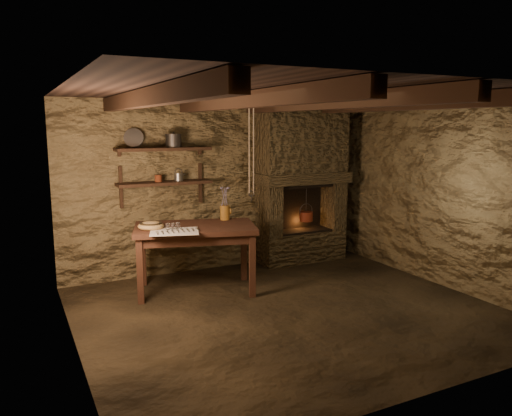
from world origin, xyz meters
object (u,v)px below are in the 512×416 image
work_table (196,256)px  stoneware_jug (225,206)px  wooden_bowl (151,226)px  red_pot (306,216)px  iron_stockpot (174,141)px

work_table → stoneware_jug: size_ratio=3.77×
work_table → wooden_bowl: wooden_bowl is taller
wooden_bowl → red_pot: size_ratio=0.58×
stoneware_jug → iron_stockpot: (-0.51, 0.52, 0.82)m
wooden_bowl → iron_stockpot: bearing=52.6°
stoneware_jug → iron_stockpot: iron_stockpot is taller
work_table → wooden_bowl: 0.69m
work_table → stoneware_jug: stoneware_jug is taller
wooden_bowl → work_table: bearing=-4.0°
iron_stockpot → red_pot: iron_stockpot is taller
red_pot → iron_stockpot: bearing=176.6°
work_table → red_pot: red_pot is taller
stoneware_jug → wooden_bowl: 1.05m
work_table → iron_stockpot: bearing=108.5°
work_table → red_pot: bearing=33.1°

